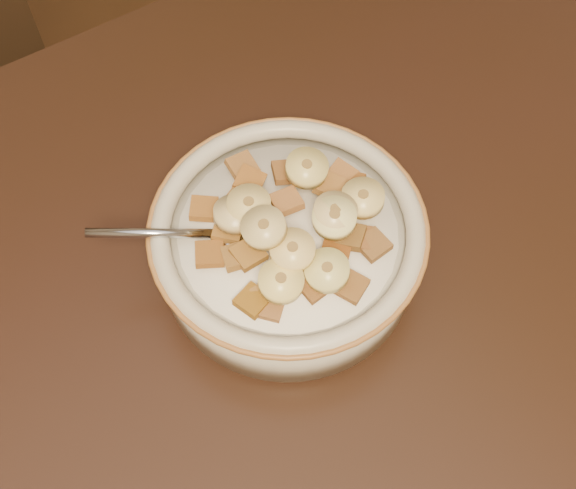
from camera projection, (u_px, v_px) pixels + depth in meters
cereal_bowl at (288, 249)px, 0.54m from camera, size 0.19×0.19×0.05m
milk at (288, 233)px, 0.52m from camera, size 0.16×0.16×0.00m
spoon at (245, 234)px, 0.52m from camera, size 0.06×0.05×0.01m
cereal_square_0 at (242, 166)px, 0.54m from camera, size 0.02×0.02×0.01m
cereal_square_1 at (204, 209)px, 0.53m from camera, size 0.03×0.03×0.01m
cereal_square_2 at (269, 296)px, 0.49m from camera, size 0.02×0.02×0.01m
cereal_square_3 at (360, 239)px, 0.51m from camera, size 0.03×0.03×0.01m
cereal_square_4 at (241, 199)px, 0.53m from camera, size 0.03×0.03×0.01m
cereal_square_5 at (316, 270)px, 0.49m from camera, size 0.03×0.03×0.01m
cereal_square_6 at (228, 230)px, 0.51m from camera, size 0.03×0.03×0.01m
cereal_square_7 at (269, 305)px, 0.49m from camera, size 0.03×0.03×0.01m
cereal_square_8 at (248, 254)px, 0.50m from camera, size 0.02×0.02×0.01m
cereal_square_9 at (250, 181)px, 0.53m from camera, size 0.03×0.03×0.01m
cereal_square_10 at (351, 286)px, 0.49m from camera, size 0.03×0.03×0.01m
cereal_square_11 at (329, 185)px, 0.53m from camera, size 0.03×0.03×0.01m
cereal_square_12 at (287, 201)px, 0.51m from camera, size 0.02×0.02×0.01m
cereal_square_13 at (210, 254)px, 0.50m from camera, size 0.03×0.03×0.01m
cereal_square_14 at (238, 256)px, 0.50m from camera, size 0.03×0.03×0.01m
cereal_square_15 at (373, 245)px, 0.51m from camera, size 0.02×0.02×0.01m
cereal_square_16 at (341, 176)px, 0.54m from camera, size 0.03×0.03×0.01m
cereal_square_17 at (350, 236)px, 0.51m from camera, size 0.03×0.03×0.01m
cereal_square_18 at (349, 184)px, 0.54m from camera, size 0.03×0.03×0.01m
cereal_square_19 at (335, 256)px, 0.50m from camera, size 0.03×0.03×0.01m
cereal_square_20 at (253, 301)px, 0.49m from camera, size 0.03×0.02×0.01m
cereal_square_21 at (286, 172)px, 0.54m from camera, size 0.03×0.03×0.01m
cereal_square_22 at (315, 285)px, 0.49m from camera, size 0.02×0.02×0.01m
banana_slice_0 at (293, 250)px, 0.49m from camera, size 0.04×0.04×0.01m
banana_slice_1 at (281, 281)px, 0.48m from camera, size 0.03×0.03×0.01m
banana_slice_2 at (307, 168)px, 0.52m from camera, size 0.03×0.04×0.01m
banana_slice_3 at (249, 205)px, 0.50m from camera, size 0.04×0.04×0.01m
banana_slice_4 at (335, 212)px, 0.50m from camera, size 0.04×0.04×0.01m
banana_slice_5 at (264, 228)px, 0.49m from camera, size 0.04×0.04×0.02m
banana_slice_6 at (235, 214)px, 0.50m from camera, size 0.04×0.04×0.02m
banana_slice_7 at (334, 218)px, 0.50m from camera, size 0.04×0.04×0.01m
banana_slice_8 at (363, 198)px, 0.51m from camera, size 0.04×0.04×0.01m
banana_slice_9 at (327, 271)px, 0.49m from camera, size 0.04×0.04×0.01m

